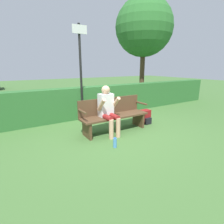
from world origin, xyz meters
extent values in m
plane|color=#426B33|center=(0.00, 0.00, 0.00)|extent=(40.00, 40.00, 0.00)
cube|color=#2D662D|center=(0.00, 1.68, 0.51)|extent=(12.00, 0.45, 1.01)
cube|color=#513823|center=(0.00, 0.00, 0.42)|extent=(1.84, 0.50, 0.05)
cube|color=#513823|center=(0.00, 0.23, 0.66)|extent=(1.84, 0.04, 0.43)
cube|color=#513823|center=(-0.80, 0.00, 0.20)|extent=(0.06, 0.45, 0.40)
cube|color=#513823|center=(0.80, 0.00, 0.20)|extent=(0.06, 0.45, 0.40)
cylinder|color=#513823|center=(-0.89, 0.00, 0.66)|extent=(0.05, 0.45, 0.05)
cylinder|color=#513823|center=(0.89, 0.00, 0.66)|extent=(0.05, 0.45, 0.05)
cube|color=silver|center=(-0.24, 0.05, 0.73)|extent=(0.36, 0.22, 0.58)
sphere|color=#DBA884|center=(-0.24, 0.05, 1.11)|extent=(0.21, 0.21, 0.21)
cylinder|color=maroon|center=(-0.34, -0.16, 0.48)|extent=(0.13, 0.42, 0.13)
cylinder|color=maroon|center=(-0.14, -0.16, 0.48)|extent=(0.13, 0.42, 0.13)
cylinder|color=#DBA884|center=(-0.34, -0.37, 0.24)|extent=(0.11, 0.11, 0.48)
cylinder|color=#DBA884|center=(-0.14, -0.37, 0.24)|extent=(0.11, 0.11, 0.48)
cylinder|color=#DBA884|center=(-0.44, -0.09, 0.79)|extent=(0.09, 0.35, 0.35)
cylinder|color=#DBA884|center=(-0.04, -0.09, 0.79)|extent=(0.09, 0.35, 0.35)
cube|color=maroon|center=(1.15, 0.10, 0.20)|extent=(0.28, 0.21, 0.41)
cube|color=black|center=(1.15, -0.05, 0.10)|extent=(0.21, 0.07, 0.18)
cylinder|color=#4C8CCC|center=(-0.51, -0.80, 0.10)|extent=(0.08, 0.08, 0.21)
cylinder|color=#2D66B2|center=(-0.51, -0.80, 0.22)|extent=(0.04, 0.04, 0.02)
cylinder|color=black|center=(-0.31, 1.45, 1.43)|extent=(0.07, 0.07, 2.86)
cube|color=silver|center=(-0.31, 1.40, 2.69)|extent=(0.44, 0.02, 0.24)
cylinder|color=#4C3823|center=(3.56, 3.08, 1.31)|extent=(0.23, 0.23, 2.62)
sphere|color=#2D6B2D|center=(3.56, 3.08, 3.42)|extent=(2.67, 2.67, 2.67)
camera|label=1|loc=(-2.36, -3.68, 1.69)|focal=28.00mm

